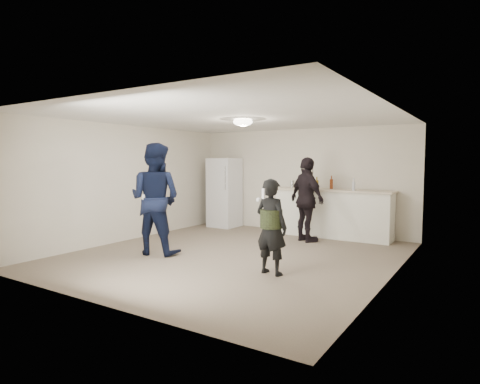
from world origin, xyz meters
The scene contains 21 objects.
floor centered at (0.00, 0.00, 0.00)m, with size 6.00×6.00×0.00m, color #6B5B4C.
ceiling centered at (0.00, 0.00, 2.50)m, with size 6.00×6.00×0.00m, color silver.
wall_back centered at (0.00, 3.00, 1.25)m, with size 6.00×6.00×0.00m, color beige.
wall_front centered at (0.00, -3.00, 1.25)m, with size 6.00×6.00×0.00m, color beige.
wall_left centered at (-2.75, 0.00, 1.25)m, with size 6.00×6.00×0.00m, color beige.
wall_right centered at (2.75, 0.00, 1.25)m, with size 6.00×6.00×0.00m, color beige.
counter centered at (0.92, 2.67, 0.53)m, with size 2.60×0.56×1.05m, color white.
counter_top centered at (0.92, 2.67, 1.07)m, with size 2.68×0.64×0.04m, color beige.
fridge centered at (-2.00, 2.60, 0.90)m, with size 0.70×0.70×1.80m, color white.
fridge_handle centered at (-1.72, 2.23, 1.30)m, with size 0.02×0.02×0.60m, color silver.
ceiling_dome centered at (0.00, 0.30, 2.45)m, with size 0.36×0.36×0.16m, color white.
shaker centered at (-0.14, 2.78, 1.18)m, with size 0.08×0.08×0.17m, color #ABABAF.
man centered at (-1.31, -0.67, 1.03)m, with size 1.00×0.78×2.05m, color #0D1839.
woman centered at (1.15, -0.74, 0.73)m, with size 0.53×0.35×1.46m, color black.
camo_shorts centered at (1.15, -0.74, 0.85)m, with size 0.34×0.34×0.28m, color #2E3C1B.
spectator centered at (0.62, 1.88, 0.90)m, with size 1.06×0.44×1.81m, color black.
remote_man centered at (-1.31, -0.95, 1.05)m, with size 0.04×0.04×0.15m, color white.
nunchuk_man centered at (-1.19, -0.92, 0.98)m, with size 0.07×0.07×0.07m, color white.
remote_woman centered at (1.15, -0.99, 1.25)m, with size 0.04×0.04×0.15m, color silver.
nunchuk_woman centered at (1.05, -0.96, 1.15)m, with size 0.07×0.07×0.07m, color white.
bottle_cluster centered at (0.68, 2.64, 1.20)m, with size 1.22×0.34×0.25m.
Camera 1 is at (3.96, -6.06, 1.71)m, focal length 30.00 mm.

